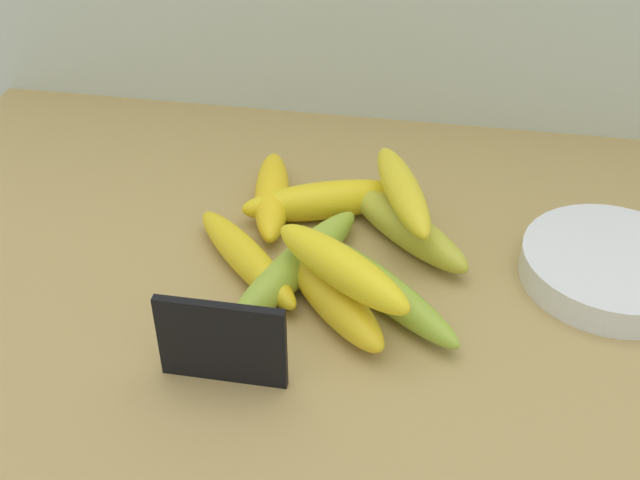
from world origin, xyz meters
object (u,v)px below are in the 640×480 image
at_px(banana_3, 406,228).
at_px(banana_8, 403,190).
at_px(chalkboard_sign, 222,345).
at_px(banana_1, 272,195).
at_px(fruit_bowl, 611,267).
at_px(banana_0, 297,264).
at_px(banana_4, 383,289).
at_px(banana_6, 327,200).
at_px(banana_7, 341,267).
at_px(banana_5, 246,257).
at_px(banana_2, 333,298).

bearing_deg(banana_3, banana_8, 117.96).
distance_m(chalkboard_sign, banana_1, 0.26).
xyz_separation_m(fruit_bowl, banana_3, (-0.21, 0.02, 0.00)).
bearing_deg(banana_1, banana_0, -65.94).
relative_size(chalkboard_sign, fruit_bowl, 0.62).
height_order(banana_3, banana_4, banana_3).
xyz_separation_m(banana_4, banana_6, (-0.08, 0.13, 0.00)).
bearing_deg(banana_8, chalkboard_sign, -118.99).
relative_size(banana_0, banana_1, 1.22).
bearing_deg(banana_4, fruit_bowl, 18.82).
distance_m(chalkboard_sign, banana_3, 0.26).
distance_m(fruit_bowl, banana_7, 0.28).
relative_size(chalkboard_sign, banana_7, 0.67).
height_order(banana_0, banana_5, banana_0).
bearing_deg(banana_6, banana_0, -95.09).
distance_m(chalkboard_sign, banana_7, 0.13).
bearing_deg(chalkboard_sign, banana_3, 58.33).
distance_m(banana_0, banana_8, 0.14).
bearing_deg(fruit_bowl, banana_3, 173.15).
height_order(banana_3, banana_7, banana_7).
height_order(banana_1, banana_7, banana_7).
distance_m(chalkboard_sign, banana_8, 0.27).
height_order(chalkboard_sign, fruit_bowl, chalkboard_sign).
distance_m(fruit_bowl, banana_1, 0.36).
bearing_deg(banana_2, banana_4, 29.67).
height_order(banana_6, banana_7, banana_7).
relative_size(banana_5, banana_6, 0.97).
bearing_deg(banana_7, banana_3, 68.53).
bearing_deg(banana_7, banana_0, 136.84).
bearing_deg(banana_1, fruit_bowl, -9.80).
bearing_deg(chalkboard_sign, banana_4, 44.56).
relative_size(banana_5, banana_8, 1.10).
distance_m(banana_1, banana_2, 0.19).
bearing_deg(fruit_bowl, banana_5, -172.06).
bearing_deg(banana_2, banana_8, 69.88).
distance_m(banana_0, banana_2, 0.06).
xyz_separation_m(chalkboard_sign, banana_2, (0.08, 0.10, -0.02)).
height_order(banana_0, banana_3, banana_3).
relative_size(banana_1, banana_5, 0.93).
relative_size(fruit_bowl, banana_4, 0.88).
xyz_separation_m(fruit_bowl, banana_1, (-0.36, 0.06, 0.00)).
xyz_separation_m(banana_0, banana_2, (0.04, -0.05, 0.00)).
distance_m(fruit_bowl, banana_8, 0.22).
xyz_separation_m(banana_4, banana_8, (0.01, 0.11, 0.04)).
xyz_separation_m(banana_2, banana_7, (0.01, -0.00, 0.04)).
height_order(fruit_bowl, banana_5, banana_5).
bearing_deg(chalkboard_sign, banana_8, 61.01).
distance_m(banana_3, banana_4, 0.10).
xyz_separation_m(banana_2, banana_8, (0.05, 0.14, 0.04)).
xyz_separation_m(banana_0, banana_5, (-0.05, 0.00, -0.00)).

